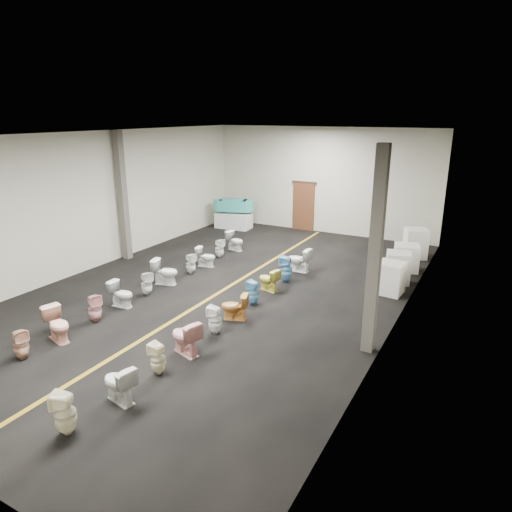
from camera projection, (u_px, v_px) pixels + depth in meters
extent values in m
plane|color=black|center=(224.00, 290.00, 13.60)|extent=(16.00, 16.00, 0.00)
plane|color=black|center=(220.00, 134.00, 12.25)|extent=(16.00, 16.00, 0.00)
plane|color=#BDB9A1|center=(322.00, 181.00, 19.63)|extent=(10.00, 0.00, 10.00)
plane|color=#BDB9A1|center=(95.00, 201.00, 15.20)|extent=(0.00, 16.00, 16.00)
plane|color=#BDB9A1|center=(402.00, 238.00, 10.65)|extent=(0.00, 16.00, 16.00)
cube|color=olive|center=(224.00, 290.00, 13.60)|extent=(0.12, 15.60, 0.01)
cube|color=#562D19|center=(303.00, 207.00, 20.30)|extent=(1.00, 0.10, 2.10)
cube|color=#331C11|center=(304.00, 183.00, 19.99)|extent=(1.15, 0.08, 0.10)
cube|color=#59544C|center=(123.00, 197.00, 15.92)|extent=(0.25, 0.25, 4.50)
cube|color=#59544C|center=(375.00, 254.00, 9.50)|extent=(0.25, 0.25, 4.50)
cube|color=white|center=(234.00, 220.00, 20.79)|extent=(1.63, 0.89, 0.70)
cube|color=teal|center=(233.00, 205.00, 20.58)|extent=(1.35, 1.01, 0.50)
cylinder|color=teal|center=(220.00, 205.00, 20.67)|extent=(0.66, 0.66, 0.50)
cylinder|color=teal|center=(246.00, 206.00, 20.48)|extent=(0.66, 0.66, 0.50)
cube|color=teal|center=(233.00, 201.00, 20.51)|extent=(1.09, 0.76, 0.20)
cube|color=white|center=(390.00, 278.00, 13.24)|extent=(0.79, 0.79, 0.93)
cube|color=silver|center=(398.00, 268.00, 14.08)|extent=(0.87, 0.87, 0.97)
cube|color=silver|center=(406.00, 258.00, 15.18)|extent=(0.95, 0.95, 0.88)
cube|color=white|center=(415.00, 243.00, 16.51)|extent=(0.98, 0.98, 1.07)
imported|color=tan|center=(21.00, 344.00, 9.71)|extent=(0.39, 0.39, 0.70)
imported|color=#F7B59D|center=(58.00, 324.00, 10.50)|extent=(0.87, 0.64, 0.79)
imported|color=#D79696|center=(95.00, 308.00, 11.43)|extent=(0.44, 0.44, 0.74)
imported|color=silver|center=(122.00, 294.00, 12.36)|extent=(0.72, 0.44, 0.71)
imported|color=silver|center=(147.00, 284.00, 13.11)|extent=(0.42, 0.41, 0.71)
imported|color=white|center=(165.00, 272.00, 13.96)|extent=(0.87, 0.64, 0.79)
imported|color=white|center=(191.00, 264.00, 14.87)|extent=(0.36, 0.35, 0.70)
imported|color=white|center=(206.00, 257.00, 15.60)|extent=(0.73, 0.50, 0.68)
imported|color=white|center=(219.00, 248.00, 16.53)|extent=(0.33, 0.32, 0.70)
imported|color=silver|center=(235.00, 241.00, 17.43)|extent=(0.77, 0.52, 0.73)
imported|color=#F1EAC5|center=(65.00, 413.00, 7.42)|extent=(0.47, 0.47, 0.78)
imported|color=silver|center=(119.00, 383.00, 8.27)|extent=(0.79, 0.55, 0.74)
imported|color=#F1EAC2|center=(158.00, 359.00, 9.15)|extent=(0.33, 0.32, 0.68)
imported|color=#E5A29D|center=(185.00, 337.00, 9.90)|extent=(0.88, 0.67, 0.80)
imported|color=white|center=(215.00, 320.00, 10.84)|extent=(0.37, 0.36, 0.70)
imported|color=#D08C3E|center=(235.00, 307.00, 11.58)|extent=(0.78, 0.60, 0.70)
imported|color=#6BAED4|center=(253.00, 293.00, 12.48)|extent=(0.35, 0.34, 0.70)
imported|color=#DFD657|center=(269.00, 280.00, 13.47)|extent=(0.75, 0.54, 0.69)
imported|color=#65A0CF|center=(286.00, 269.00, 14.14)|extent=(0.45, 0.44, 0.85)
imported|color=white|center=(299.00, 260.00, 15.09)|extent=(0.79, 0.46, 0.80)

